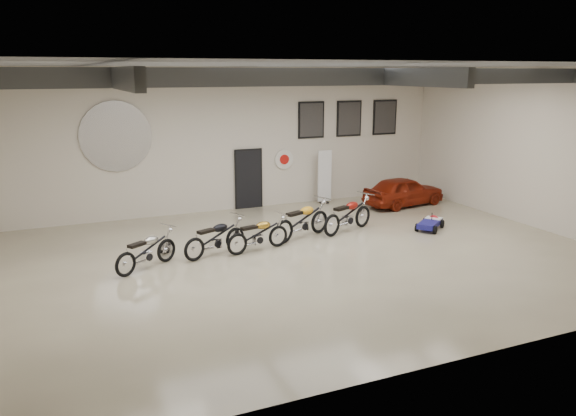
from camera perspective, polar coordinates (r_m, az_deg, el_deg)
name	(u,v)px	position (r m, az deg, el deg)	size (l,w,h in m)	color
floor	(306,258)	(15.07, 1.82, -5.06)	(16.00, 12.00, 0.01)	#B4A989
ceiling	(307,65)	(14.27, 1.98, 14.32)	(16.00, 12.00, 0.01)	gray
back_wall	(234,140)	(19.99, -5.52, 6.91)	(16.00, 0.02, 5.00)	beige
right_wall	(538,149)	(19.26, 24.07, 5.52)	(0.02, 12.00, 5.00)	beige
ceiling_beams	(307,75)	(14.27, 1.97, 13.31)	(15.80, 11.80, 0.32)	#5A5E62
door	(248,179)	(20.32, -4.04, 2.91)	(0.92, 0.08, 2.10)	black
logo_plaque	(116,137)	(19.07, -17.08, 6.95)	(2.30, 0.06, 1.16)	silver
poster_left	(311,120)	(21.01, 2.37, 8.93)	(1.05, 0.08, 1.35)	black
poster_mid	(349,119)	(21.75, 6.22, 9.02)	(1.05, 0.08, 1.35)	black
poster_right	(385,117)	(22.58, 9.80, 9.08)	(1.05, 0.08, 1.35)	black
oil_sign	(284,159)	(20.71, -0.41, 4.97)	(0.72, 0.10, 0.72)	white
banner_stand	(325,178)	(21.04, 3.73, 3.10)	(0.53, 0.21, 1.97)	white
motorcycle_silver	(146,250)	(14.51, -14.20, -4.17)	(1.91, 0.59, 0.99)	silver
motorcycle_black	(215,237)	(15.23, -7.41, -2.94)	(1.97, 0.61, 1.03)	silver
motorcycle_gold	(258,234)	(15.50, -3.06, -2.62)	(1.90, 0.59, 0.99)	silver
motorcycle_yellow	(302,220)	(16.65, 1.45, -1.20)	(2.18, 0.67, 1.13)	silver
motorcycle_red	(348,214)	(17.41, 6.10, -0.63)	(2.15, 0.67, 1.12)	silver
go_kart	(431,221)	(18.28, 14.34, -1.26)	(1.43, 0.64, 0.52)	navy
vintage_car	(404,191)	(21.15, 11.67, 1.70)	(3.21, 1.29, 1.09)	maroon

